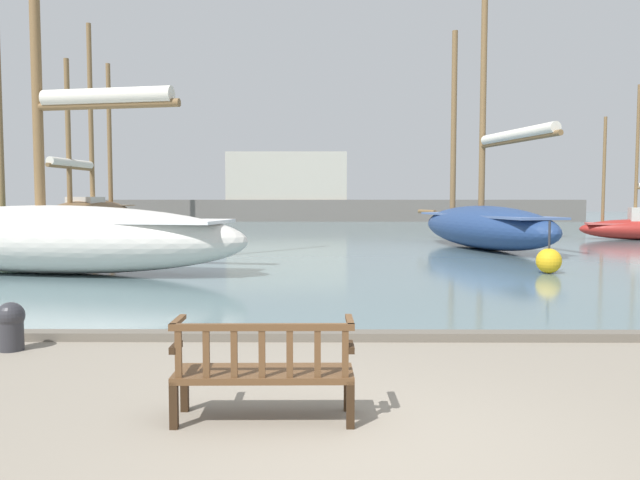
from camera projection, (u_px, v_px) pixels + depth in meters
name	position (u px, v px, depth m)	size (l,w,h in m)	color
ground_plane	(369.00, 450.00, 4.95)	(160.00, 160.00, 0.00)	gray
harbor_water	(328.00, 223.00, 48.84)	(100.00, 80.00, 0.08)	slate
quay_edge_kerb	(349.00, 336.00, 8.78)	(40.00, 0.30, 0.12)	#675F54
park_bench	(264.00, 369.00, 5.57)	(1.61, 0.55, 0.92)	#322113
sailboat_mid_port	(638.00, 225.00, 28.69)	(5.24, 2.61, 7.07)	maroon
sailboat_outer_port	(91.00, 208.00, 41.78)	(4.01, 10.89, 13.50)	brown
sailboat_nearest_starboard	(484.00, 221.00, 23.57)	(4.35, 11.31, 12.79)	navy
sailboat_mid_starboard	(50.00, 230.00, 15.92)	(10.82, 4.49, 14.40)	silver
mooring_bollard	(11.00, 324.00, 8.17)	(0.36, 0.36, 0.64)	#2D2D33
channel_buoy	(549.00, 261.00, 15.88)	(0.64, 0.64, 1.34)	gold
far_breakwater	(316.00, 201.00, 51.80)	(41.92, 2.40, 5.78)	#66605B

